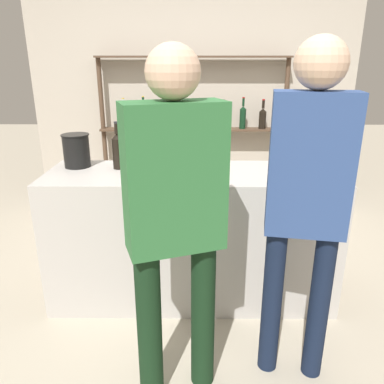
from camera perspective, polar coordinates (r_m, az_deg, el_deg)
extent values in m
plane|color=#B2A893|center=(2.97, 0.00, -14.98)|extent=(16.00, 16.00, 0.00)
cube|color=#B7B2AD|center=(2.73, 0.00, -6.65)|extent=(2.00, 0.63, 0.96)
cube|color=#B2A899|center=(4.38, 0.20, 15.74)|extent=(3.60, 0.12, 2.80)
cylinder|color=#4C3828|center=(4.39, -13.26, 8.19)|extent=(0.05, 0.05, 1.73)
cylinder|color=#4C3828|center=(4.38, 13.65, 8.13)|extent=(0.05, 0.05, 1.73)
cube|color=#4C3828|center=(4.19, 0.19, 19.92)|extent=(2.07, 0.18, 0.02)
cube|color=#4C3828|center=(4.25, 0.18, 9.53)|extent=(2.07, 0.18, 0.02)
cylinder|color=silver|center=(4.31, -10.30, 10.91)|extent=(0.08, 0.08, 0.21)
cone|color=silver|center=(4.29, -10.40, 12.53)|extent=(0.08, 0.08, 0.03)
cylinder|color=silver|center=(4.29, -10.45, 13.26)|extent=(0.03, 0.03, 0.08)
cylinder|color=gold|center=(4.28, -10.48, 13.84)|extent=(0.03, 0.03, 0.01)
cylinder|color=black|center=(4.27, -7.35, 11.00)|extent=(0.07, 0.07, 0.21)
cone|color=black|center=(4.26, -7.42, 12.63)|extent=(0.07, 0.07, 0.03)
cylinder|color=black|center=(4.25, -7.46, 13.49)|extent=(0.03, 0.03, 0.10)
cylinder|color=gold|center=(4.24, -7.49, 14.23)|extent=(0.03, 0.03, 0.01)
cylinder|color=black|center=(4.25, -4.36, 11.12)|extent=(0.07, 0.07, 0.22)
cone|color=black|center=(4.23, -4.40, 12.82)|extent=(0.07, 0.07, 0.03)
cylinder|color=black|center=(4.22, -4.42, 13.69)|extent=(0.03, 0.03, 0.10)
cylinder|color=maroon|center=(4.22, -4.44, 14.42)|extent=(0.03, 0.03, 0.01)
cylinder|color=silver|center=(4.23, -1.33, 11.24)|extent=(0.07, 0.07, 0.24)
cone|color=silver|center=(4.22, -1.35, 13.04)|extent=(0.07, 0.07, 0.03)
cylinder|color=silver|center=(4.21, -1.35, 13.87)|extent=(0.03, 0.03, 0.09)
cylinder|color=maroon|center=(4.21, -1.36, 14.58)|extent=(0.03, 0.03, 0.01)
cylinder|color=brown|center=(4.24, 1.70, 10.94)|extent=(0.07, 0.07, 0.19)
cone|color=brown|center=(4.22, 1.71, 12.43)|extent=(0.07, 0.07, 0.03)
cylinder|color=brown|center=(4.22, 1.72, 13.21)|extent=(0.03, 0.03, 0.09)
cylinder|color=maroon|center=(4.21, 1.73, 13.87)|extent=(0.03, 0.03, 0.01)
cylinder|color=brown|center=(4.25, 4.72, 10.89)|extent=(0.08, 0.08, 0.19)
cone|color=brown|center=(4.23, 4.76, 12.41)|extent=(0.08, 0.08, 0.04)
cylinder|color=brown|center=(4.23, 4.79, 13.19)|extent=(0.03, 0.03, 0.08)
cylinder|color=black|center=(4.22, 4.80, 13.81)|extent=(0.03, 0.03, 0.01)
cylinder|color=black|center=(4.27, 7.73, 10.97)|extent=(0.07, 0.07, 0.21)
cone|color=black|center=(4.25, 7.80, 12.60)|extent=(0.07, 0.07, 0.03)
cylinder|color=black|center=(4.25, 7.84, 13.40)|extent=(0.03, 0.03, 0.09)
cylinder|color=maroon|center=(4.24, 7.87, 14.06)|extent=(0.03, 0.03, 0.01)
cylinder|color=black|center=(4.30, 10.68, 10.70)|extent=(0.08, 0.08, 0.18)
cone|color=black|center=(4.29, 10.77, 12.16)|extent=(0.08, 0.08, 0.04)
cylinder|color=black|center=(4.28, 10.82, 12.99)|extent=(0.03, 0.03, 0.09)
cylinder|color=maroon|center=(4.28, 10.87, 13.66)|extent=(0.03, 0.03, 0.01)
cylinder|color=brown|center=(2.54, -1.52, 5.20)|extent=(0.08, 0.08, 0.19)
cone|color=brown|center=(2.52, -1.54, 7.75)|extent=(0.08, 0.08, 0.04)
cylinder|color=brown|center=(2.51, -1.56, 9.14)|extent=(0.03, 0.03, 0.09)
cylinder|color=gold|center=(2.50, -1.57, 10.25)|extent=(0.03, 0.03, 0.01)
cylinder|color=black|center=(2.67, -11.19, 5.73)|extent=(0.08, 0.08, 0.21)
cone|color=black|center=(2.65, -11.36, 8.33)|extent=(0.08, 0.08, 0.04)
cylinder|color=black|center=(2.64, -11.44, 9.46)|extent=(0.03, 0.03, 0.07)
cylinder|color=#232328|center=(2.63, -11.50, 10.34)|extent=(0.03, 0.03, 0.01)
cylinder|color=brown|center=(2.39, -2.16, 4.81)|extent=(0.09, 0.09, 0.24)
cone|color=brown|center=(2.36, -2.20, 8.03)|extent=(0.09, 0.09, 0.04)
cylinder|color=brown|center=(2.35, -2.22, 9.44)|extent=(0.03, 0.03, 0.08)
cylinder|color=maroon|center=(2.34, -2.23, 10.53)|extent=(0.03, 0.03, 0.01)
cylinder|color=silver|center=(2.51, 1.94, 2.73)|extent=(0.06, 0.06, 0.00)
cylinder|color=silver|center=(2.49, 1.95, 3.75)|extent=(0.01, 0.01, 0.09)
cone|color=silver|center=(2.47, 1.97, 5.56)|extent=(0.08, 0.08, 0.07)
cylinder|color=black|center=(2.79, -17.18, 5.96)|extent=(0.18, 0.18, 0.23)
cylinder|color=black|center=(2.77, -17.42, 8.32)|extent=(0.19, 0.19, 0.01)
cylinder|color=#121C33|center=(2.20, 18.74, -16.30)|extent=(0.11, 0.11, 0.87)
cylinder|color=#121C33|center=(2.17, 12.07, -16.10)|extent=(0.11, 0.11, 0.87)
cube|color=navy|center=(1.85, 17.55, 3.81)|extent=(0.41, 0.23, 0.69)
sphere|color=#DBB293|center=(1.79, 19.10, 18.12)|extent=(0.23, 0.23, 0.23)
cylinder|color=black|center=(2.05, 1.67, -18.27)|extent=(0.12, 0.12, 0.85)
cylinder|color=black|center=(1.99, -6.50, -19.79)|extent=(0.12, 0.12, 0.85)
cube|color=#2D6B38|center=(1.65, -2.69, 2.02)|extent=(0.48, 0.33, 0.67)
sphere|color=#DBB293|center=(1.58, -2.95, 17.82)|extent=(0.23, 0.23, 0.23)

